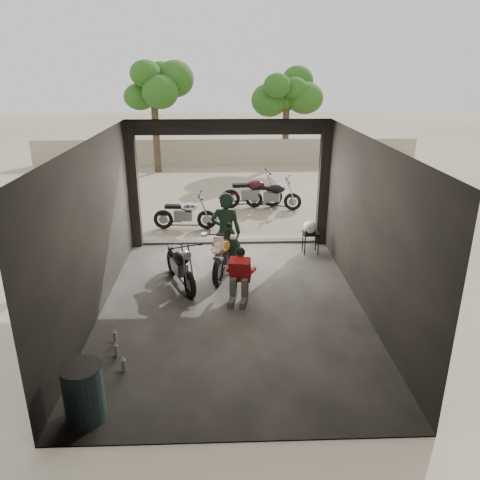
{
  "coord_description": "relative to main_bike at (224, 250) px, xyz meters",
  "views": [
    {
      "loc": [
        -0.15,
        -8.06,
        4.4
      ],
      "look_at": [
        0.17,
        0.6,
        1.16
      ],
      "focal_mm": 35.0,
      "sensor_mm": 36.0,
      "label": 1
    }
  ],
  "objects": [
    {
      "name": "rider",
      "position": [
        0.04,
        0.15,
        0.36
      ],
      "size": [
        0.73,
        0.52,
        1.85
      ],
      "primitive_type": "imported",
      "rotation": [
        0.0,
        0.0,
        3.02
      ],
      "color": "black",
      "rests_on": "ground"
    },
    {
      "name": "main_bike",
      "position": [
        0.0,
        0.0,
        0.0
      ],
      "size": [
        1.06,
        1.81,
        1.13
      ],
      "primitive_type": null,
      "rotation": [
        0.0,
        0.0,
        -0.23
      ],
      "color": "silver",
      "rests_on": "ground"
    },
    {
      "name": "tree_right",
      "position": [
        2.94,
        12.43,
        2.99
      ],
      "size": [
        2.2,
        2.2,
        5.0
      ],
      "color": "#382B1E",
      "rests_on": "ground"
    },
    {
      "name": "outside_bike_c",
      "position": [
        1.61,
        5.01,
        -0.02
      ],
      "size": [
        1.73,
        1.09,
        1.09
      ],
      "primitive_type": null,
      "rotation": [
        0.0,
        0.0,
        1.28
      ],
      "color": "black",
      "rests_on": "ground"
    },
    {
      "name": "tree_left",
      "position": [
        -2.86,
        10.93,
        3.42
      ],
      "size": [
        2.2,
        2.2,
        5.6
      ],
      "color": "#382B1E",
      "rests_on": "ground"
    },
    {
      "name": "mechanic",
      "position": [
        0.28,
        -1.36,
        -0.04
      ],
      "size": [
        0.67,
        0.82,
        1.05
      ],
      "primitive_type": null,
      "rotation": [
        0.0,
        0.0,
        -0.2
      ],
      "color": "red",
      "rests_on": "ground"
    },
    {
      "name": "stool",
      "position": [
        2.14,
        1.13,
        -0.09
      ],
      "size": [
        0.4,
        0.4,
        0.55
      ],
      "rotation": [
        0.0,
        0.0,
        0.12
      ],
      "color": "black",
      "rests_on": "ground"
    },
    {
      "name": "helmet",
      "position": [
        2.09,
        1.07,
        0.14
      ],
      "size": [
        0.42,
        0.43,
        0.32
      ],
      "primitive_type": "ellipsoid",
      "rotation": [
        0.0,
        0.0,
        -0.3
      ],
      "color": "silver",
      "rests_on": "stool"
    },
    {
      "name": "outside_bike_b",
      "position": [
        0.93,
        5.2,
        0.04
      ],
      "size": [
        1.87,
        0.95,
        1.21
      ],
      "primitive_type": null,
      "rotation": [
        0.0,
        0.0,
        1.69
      ],
      "color": "#3C0E14",
      "rests_on": "ground"
    },
    {
      "name": "boundary_wall",
      "position": [
        0.14,
        12.43,
        0.03
      ],
      "size": [
        18.0,
        0.3,
        1.2
      ],
      "primitive_type": "cube",
      "color": "gray",
      "rests_on": "ground"
    },
    {
      "name": "oil_drum",
      "position": [
        -1.86,
        -4.57,
        -0.16
      ],
      "size": [
        0.58,
        0.58,
        0.81
      ],
      "primitive_type": "cylinder",
      "rotation": [
        0.0,
        0.0,
        0.12
      ],
      "color": "#426B70",
      "rests_on": "ground"
    },
    {
      "name": "sign_post",
      "position": [
        3.95,
        2.77,
        1.18
      ],
      "size": [
        0.86,
        0.08,
        2.57
      ],
      "rotation": [
        0.0,
        0.0,
        -0.2
      ],
      "color": "black",
      "rests_on": "ground"
    },
    {
      "name": "garage",
      "position": [
        0.14,
        -1.02,
        0.71
      ],
      "size": [
        7.0,
        7.13,
        3.2
      ],
      "color": "#2D2B28",
      "rests_on": "ground"
    },
    {
      "name": "outside_bike_a",
      "position": [
        -1.11,
        3.11,
        -0.04
      ],
      "size": [
        1.61,
        0.74,
        1.06
      ],
      "primitive_type": null,
      "rotation": [
        0.0,
        0.0,
        1.51
      ],
      "color": "black",
      "rests_on": "ground"
    },
    {
      "name": "ground",
      "position": [
        0.14,
        -1.57,
        -0.57
      ],
      "size": [
        80.0,
        80.0,
        0.0
      ],
      "primitive_type": "plane",
      "color": "#7A6D56",
      "rests_on": "ground"
    },
    {
      "name": "left_bike",
      "position": [
        -0.94,
        -0.56,
        -0.03
      ],
      "size": [
        1.2,
        1.72,
        1.07
      ],
      "primitive_type": null,
      "rotation": [
        0.0,
        0.0,
        0.38
      ],
      "color": "black",
      "rests_on": "ground"
    }
  ]
}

